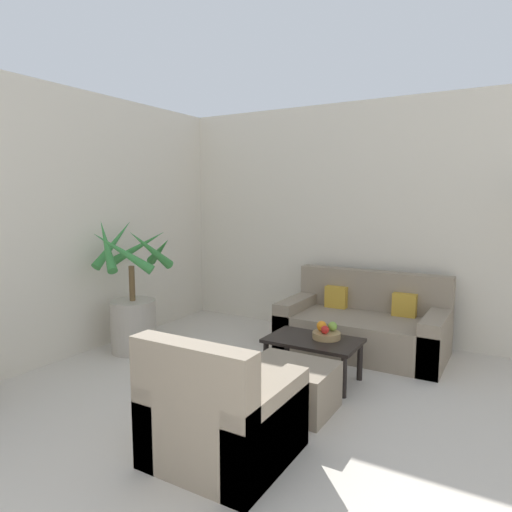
{
  "coord_description": "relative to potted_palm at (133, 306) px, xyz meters",
  "views": [
    {
      "loc": [
        0.69,
        1.17,
        1.62
      ],
      "look_at": [
        -1.75,
        5.33,
        1.0
      ],
      "focal_mm": 32.0,
      "sensor_mm": 36.0,
      "label": 1
    }
  ],
  "objects": [
    {
      "name": "apple_green",
      "position": [
        2.07,
        0.38,
        -0.01
      ],
      "size": [
        0.08,
        0.08,
        0.08
      ],
      "color": "olive",
      "rests_on": "fruit_bowl"
    },
    {
      "name": "apple_red",
      "position": [
        2.05,
        0.26,
        -0.01
      ],
      "size": [
        0.07,
        0.07,
        0.07
      ],
      "color": "red",
      "rests_on": "fruit_bowl"
    },
    {
      "name": "ottoman",
      "position": [
        2.02,
        -0.36,
        -0.3
      ],
      "size": [
        0.65,
        0.51,
        0.36
      ],
      "color": "gray",
      "rests_on": "ground_plane"
    },
    {
      "name": "orange_fruit",
      "position": [
        1.99,
        0.33,
        -0.0
      ],
      "size": [
        0.09,
        0.09,
        0.09
      ],
      "color": "orange",
      "rests_on": "fruit_bowl"
    },
    {
      "name": "fruit_bowl",
      "position": [
        2.04,
        0.31,
        -0.08
      ],
      "size": [
        0.25,
        0.25,
        0.06
      ],
      "color": "#997A4C",
      "rests_on": "coffee_table"
    },
    {
      "name": "coffee_table",
      "position": [
        1.95,
        0.24,
        -0.16
      ],
      "size": [
        0.81,
        0.51,
        0.38
      ],
      "color": "black",
      "rests_on": "ground_plane"
    },
    {
      "name": "wall_back",
      "position": [
        2.8,
        1.79,
        0.87
      ],
      "size": [
        8.05,
        0.06,
        2.7
      ],
      "color": "beige",
      "rests_on": "ground_plane"
    },
    {
      "name": "potted_palm",
      "position": [
        0.0,
        0.0,
        0.0
      ],
      "size": [
        0.9,
        0.91,
        1.41
      ],
      "color": "#ADA393",
      "rests_on": "ground_plane"
    },
    {
      "name": "armchair",
      "position": [
        1.95,
        -1.19,
        -0.21
      ],
      "size": [
        0.8,
        0.79,
        0.82
      ],
      "color": "gray",
      "rests_on": "ground_plane"
    },
    {
      "name": "sofa_loveseat",
      "position": [
        2.1,
        1.22,
        -0.22
      ],
      "size": [
        1.67,
        0.88,
        0.82
      ],
      "color": "gray",
      "rests_on": "ground_plane"
    }
  ]
}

